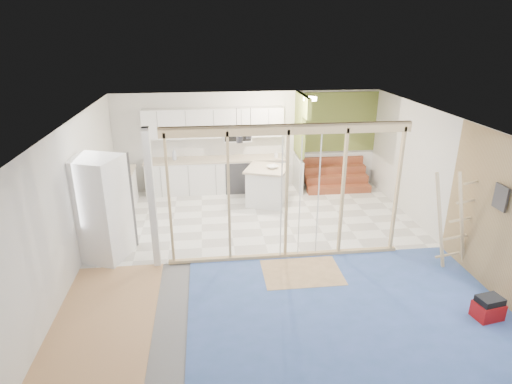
{
  "coord_description": "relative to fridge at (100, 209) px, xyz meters",
  "views": [
    {
      "loc": [
        -1.11,
        -7.1,
        4.12
      ],
      "look_at": [
        -0.19,
        0.6,
        1.14
      ],
      "focal_mm": 30.0,
      "sensor_mm": 36.0,
      "label": 1
    }
  ],
  "objects": [
    {
      "name": "room",
      "position": [
        3.12,
        -0.45,
        0.31
      ],
      "size": [
        7.01,
        8.01,
        2.61
      ],
      "color": "slate",
      "rests_on": "ground"
    },
    {
      "name": "floor_overlays",
      "position": [
        3.19,
        -0.39,
        -0.98
      ],
      "size": [
        7.0,
        8.0,
        0.03
      ],
      "color": "white",
      "rests_on": "room"
    },
    {
      "name": "stud_frame",
      "position": [
        2.88,
        -0.45,
        0.6
      ],
      "size": [
        4.66,
        0.14,
        2.6
      ],
      "color": "tan",
      "rests_on": "room"
    },
    {
      "name": "base_cabinets",
      "position": [
        1.51,
        2.91,
        -0.52
      ],
      "size": [
        4.45,
        2.24,
        0.93
      ],
      "color": "white",
      "rests_on": "room"
    },
    {
      "name": "upper_cabinets",
      "position": [
        2.28,
        3.37,
        0.83
      ],
      "size": [
        3.6,
        0.41,
        0.85
      ],
      "color": "white",
      "rests_on": "room"
    },
    {
      "name": "green_partition",
      "position": [
        5.16,
        3.21,
        -0.05
      ],
      "size": [
        2.25,
        1.51,
        2.6
      ],
      "color": "olive",
      "rests_on": "room"
    },
    {
      "name": "pot_rack",
      "position": [
        2.81,
        1.44,
        1.0
      ],
      "size": [
        0.52,
        0.52,
        0.72
      ],
      "color": "black",
      "rests_on": "room"
    },
    {
      "name": "electrical_panel",
      "position": [
        6.55,
        -1.85,
        0.66
      ],
      "size": [
        0.04,
        0.3,
        0.4
      ],
      "primitive_type": "cube",
      "color": "#3A3A3F",
      "rests_on": "room"
    },
    {
      "name": "ceiling_light",
      "position": [
        4.52,
        2.55,
        1.55
      ],
      "size": [
        0.32,
        0.32,
        0.08
      ],
      "primitive_type": "cylinder",
      "color": "#FFEABF",
      "rests_on": "room"
    },
    {
      "name": "fridge",
      "position": [
        0.0,
        0.0,
        0.0
      ],
      "size": [
        1.12,
        1.08,
        1.98
      ],
      "rotation": [
        0.0,
        0.0,
        -0.37
      ],
      "color": "white",
      "rests_on": "room"
    },
    {
      "name": "island",
      "position": [
        3.45,
        2.25,
        -0.52
      ],
      "size": [
        1.25,
        1.25,
        0.94
      ],
      "rotation": [
        0.0,
        0.0,
        -0.37
      ],
      "color": "white",
      "rests_on": "room"
    },
    {
      "name": "bowl",
      "position": [
        3.58,
        2.21,
        -0.01
      ],
      "size": [
        0.35,
        0.35,
        0.07
      ],
      "primitive_type": "imported",
      "rotation": [
        0.0,
        0.0,
        0.34
      ],
      "color": "white",
      "rests_on": "island"
    },
    {
      "name": "soap_bottle_a",
      "position": [
        1.18,
        3.24,
        0.09
      ],
      "size": [
        0.14,
        0.15,
        0.31
      ],
      "primitive_type": "imported",
      "rotation": [
        0.0,
        0.0,
        0.24
      ],
      "color": "silver",
      "rests_on": "base_cabinets"
    },
    {
      "name": "soap_bottle_b",
      "position": [
        3.82,
        3.13,
        0.02
      ],
      "size": [
        0.09,
        0.1,
        0.17
      ],
      "primitive_type": "imported",
      "rotation": [
        0.0,
        0.0,
        0.25
      ],
      "color": "white",
      "rests_on": "base_cabinets"
    },
    {
      "name": "toolbox",
      "position": [
        6.12,
        -2.64,
        -0.81
      ],
      "size": [
        0.45,
        0.36,
        0.38
      ],
      "rotation": [
        0.0,
        0.0,
        0.17
      ],
      "color": "maroon",
      "rests_on": "room"
    },
    {
      "name": "ladder",
      "position": [
        6.3,
        -1.15,
        -0.05
      ],
      "size": [
        0.99,
        0.08,
        1.84
      ],
      "rotation": [
        0.0,
        0.0,
        -0.09
      ],
      "color": "tan",
      "rests_on": "room"
    }
  ]
}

